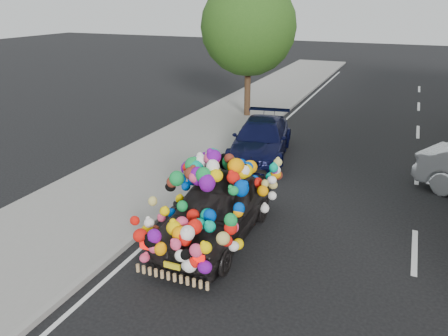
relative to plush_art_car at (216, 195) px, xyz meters
The scene contains 7 objects.
ground 1.65m from the plush_art_car, 57.79° to the left, with size 100.00×100.00×0.00m, color black.
sidewalk 3.90m from the plush_art_car, 163.38° to the left, with size 4.00×60.00×0.12m, color gray.
kerb 2.22m from the plush_art_car, 147.08° to the left, with size 0.15×60.00×0.13m, color gray.
lane_markings 4.54m from the plush_art_car, 14.17° to the left, with size 6.00×50.00×0.01m, color silver, non-canonical shape.
tree_near_sidewalk 11.42m from the plush_art_car, 106.43° to the left, with size 4.20×4.20×6.13m.
plush_art_car is the anchor object (origin of this frame).
navy_sedan 5.65m from the plush_art_car, 98.03° to the left, with size 1.82×4.48×1.30m, color black.
Camera 1 is at (2.96, -9.23, 5.18)m, focal length 35.00 mm.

